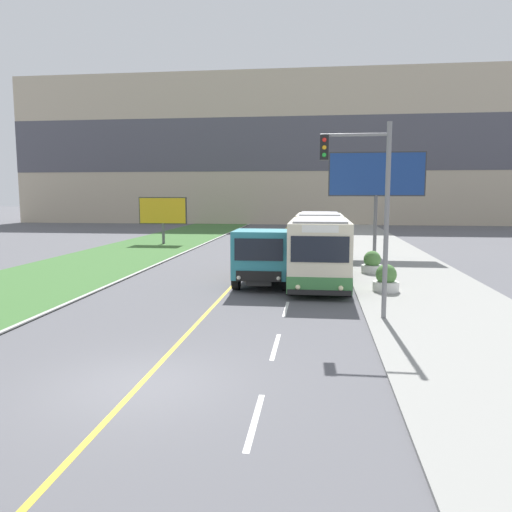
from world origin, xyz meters
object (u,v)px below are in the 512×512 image
dump_truck (264,257)px  planter_round_near (386,280)px  billboard_large (377,177)px  billboard_small (163,212)px  planter_round_second (372,263)px  traffic_light_mast (368,197)px  city_bus (319,245)px

dump_truck → planter_round_near: 5.52m
billboard_large → billboard_small: bearing=160.8°
dump_truck → planter_round_second: dump_truck is taller
dump_truck → billboard_large: (6.35, 12.31, 4.05)m
dump_truck → billboard_large: 14.43m
traffic_light_mast → billboard_small: size_ratio=1.59×
traffic_light_mast → planter_round_near: bearing=74.7°
dump_truck → planter_round_near: bearing=-11.6°
billboard_small → planter_round_near: billboard_small is taller
city_bus → planter_round_near: (2.83, -4.19, -1.00)m
planter_round_near → planter_round_second: 5.02m
city_bus → traffic_light_mast: 9.41m
dump_truck → traffic_light_mast: 7.65m
billboard_small → planter_round_second: bearing=-42.0°
billboard_small → planter_round_second: (15.80, -14.25, -2.14)m
planter_round_near → planter_round_second: size_ratio=1.00×
city_bus → planter_round_second: size_ratio=11.01×
city_bus → billboard_small: 19.95m
billboard_small → dump_truck: bearing=-60.0°
traffic_light_mast → planter_round_near: traffic_light_mast is taller
billboard_small → planter_round_near: 25.04m
billboard_large → billboard_small: billboard_large is taller
city_bus → planter_round_second: (2.78, 0.83, -1.00)m
dump_truck → billboard_small: 21.03m
planter_round_second → traffic_light_mast: bearing=-97.3°
billboard_large → dump_truck: bearing=-117.3°
planter_round_second → dump_truck: bearing=-143.5°
billboard_large → planter_round_second: (-1.04, -8.39, -4.77)m
traffic_light_mast → billboard_large: 18.34m
dump_truck → billboard_large: size_ratio=0.93×
traffic_light_mast → billboard_small: traffic_light_mast is taller
planter_round_near → dump_truck: bearing=168.4°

